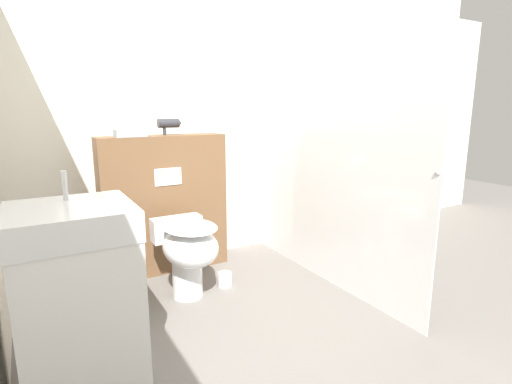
% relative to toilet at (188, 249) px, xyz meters
% --- Properties ---
extents(ground_plane, '(12.00, 12.00, 0.00)m').
position_rel_toilet_xyz_m(ground_plane, '(0.52, -1.31, -0.38)').
color(ground_plane, slate).
extents(wall_back, '(8.00, 0.06, 2.50)m').
position_rel_toilet_xyz_m(wall_back, '(0.52, 0.82, 0.87)').
color(wall_back, silver).
rests_on(wall_back, ground_plane).
extents(partition_panel, '(1.04, 0.25, 1.16)m').
position_rel_toilet_xyz_m(partition_panel, '(0.03, 0.62, 0.20)').
color(partition_panel, brown).
rests_on(partition_panel, ground_plane).
extents(shower_glass, '(0.04, 2.02, 2.13)m').
position_rel_toilet_xyz_m(shower_glass, '(1.08, -0.22, 0.69)').
color(shower_glass, silver).
rests_on(shower_glass, ground_plane).
extents(toilet, '(0.38, 0.61, 0.57)m').
position_rel_toilet_xyz_m(toilet, '(0.00, 0.00, 0.00)').
color(toilet, white).
rests_on(toilet, ground_plane).
extents(sink_vanity, '(0.53, 0.52, 1.10)m').
position_rel_toilet_xyz_m(sink_vanity, '(-0.80, -0.72, 0.10)').
color(sink_vanity, white).
rests_on(sink_vanity, ground_plane).
extents(hair_drier, '(0.20, 0.08, 0.13)m').
position_rel_toilet_xyz_m(hair_drier, '(0.11, 0.63, 0.88)').
color(hair_drier, '#2D2D33').
rests_on(hair_drier, partition_panel).
extents(folded_towel, '(0.24, 0.16, 0.06)m').
position_rel_toilet_xyz_m(folded_towel, '(-0.22, 0.60, 0.81)').
color(folded_towel, '#8C9EAD').
rests_on(folded_towel, partition_panel).
extents(spare_toilet_roll, '(0.11, 0.11, 0.11)m').
position_rel_toilet_xyz_m(spare_toilet_roll, '(0.31, 0.05, -0.32)').
color(spare_toilet_roll, white).
rests_on(spare_toilet_roll, ground_plane).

